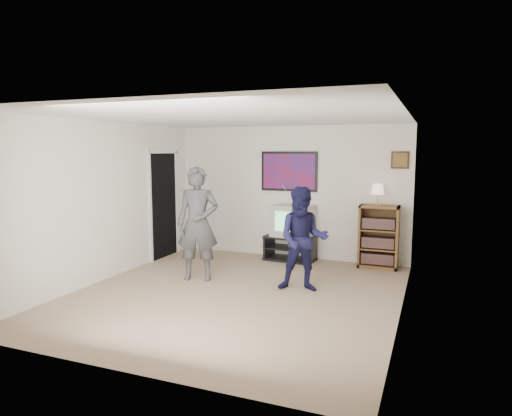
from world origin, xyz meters
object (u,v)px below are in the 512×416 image
Objects in this scene: bookshelf at (379,237)px; person_short at (303,239)px; crt_television at (293,221)px; person_tall at (198,224)px; media_stand at (290,248)px.

bookshelf is 0.72× the size of person_short.
person_short is (0.67, -1.71, 0.01)m from crt_television.
bookshelf is 0.61× the size of person_tall.
bookshelf is 1.98m from person_short.
media_stand is 1.63m from bookshelf.
media_stand is 0.53× the size of person_tall.
bookshelf is (1.55, 0.05, -0.20)m from crt_television.
media_stand is at bearing 42.23° from person_tall.
person_tall is (-2.58, -1.80, 0.35)m from bookshelf.
media_stand is 0.87× the size of bookshelf.
crt_television is 0.45× the size of person_short.
crt_television is at bearing 41.06° from person_tall.
person_tall is (-0.99, -1.75, 0.67)m from media_stand.
bookshelf is at bearing 16.51° from person_tall.
person_tall is 1.18× the size of person_short.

